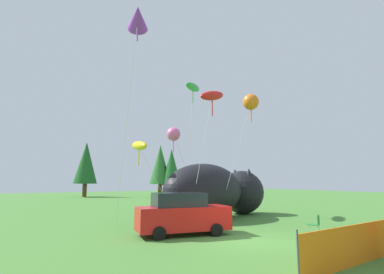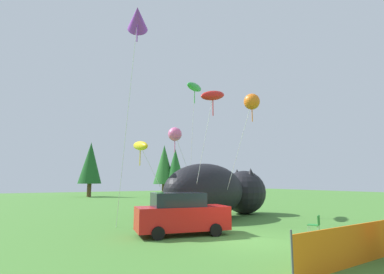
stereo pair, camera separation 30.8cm
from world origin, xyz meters
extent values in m
plane|color=#477F33|center=(0.00, 0.00, 0.00)|extent=(120.00, 120.00, 0.00)
cube|color=red|center=(-1.71, 2.53, 0.77)|extent=(4.48, 2.43, 1.05)
cube|color=#1E232D|center=(-1.92, 2.58, 1.61)|extent=(2.58, 1.93, 0.63)
cylinder|color=black|center=(-0.27, 3.06, 0.28)|extent=(0.60, 0.33, 0.57)
cylinder|color=black|center=(-0.58, 1.49, 0.28)|extent=(0.60, 0.33, 0.57)
cylinder|color=black|center=(-2.84, 3.58, 0.28)|extent=(0.60, 0.33, 0.57)
cylinder|color=black|center=(-3.16, 2.01, 0.28)|extent=(0.60, 0.33, 0.57)
cube|color=#267F33|center=(3.57, -0.47, 0.45)|extent=(0.67, 0.67, 0.03)
cube|color=#267F33|center=(3.68, -0.68, 0.67)|extent=(0.43, 0.25, 0.45)
cylinder|color=#A5A5AD|center=(3.28, -0.38, 0.22)|extent=(0.02, 0.02, 0.45)
cylinder|color=#A5A5AD|center=(3.66, -0.19, 0.22)|extent=(0.02, 0.02, 0.45)
cylinder|color=#A5A5AD|center=(3.48, -0.76, 0.22)|extent=(0.02, 0.02, 0.45)
cylinder|color=#A5A5AD|center=(3.85, -0.56, 0.22)|extent=(0.02, 0.02, 0.45)
ellipsoid|color=black|center=(2.27, 6.75, 1.80)|extent=(7.35, 5.24, 3.59)
ellipsoid|color=white|center=(2.27, 6.75, 0.99)|extent=(4.81, 3.74, 1.62)
sphere|color=black|center=(6.49, 7.93, 1.62)|extent=(3.23, 3.23, 3.23)
cone|color=black|center=(6.49, 8.74, 2.91)|extent=(0.90, 0.90, 0.97)
cone|color=black|center=(6.49, 7.12, 2.91)|extent=(0.90, 0.90, 0.97)
cube|color=orange|center=(1.67, -4.31, 0.58)|extent=(8.39, 0.70, 1.16)
cylinder|color=#4C4C51|center=(-2.53, -4.64, 0.64)|extent=(0.05, 0.05, 1.28)
cylinder|color=silver|center=(-0.68, 7.72, 2.37)|extent=(1.94, 1.63, 4.75)
ellipsoid|color=yellow|center=(-1.64, 8.52, 4.74)|extent=(0.95, 3.00, 1.01)
cylinder|color=yellow|center=(-1.64, 8.52, 4.04)|extent=(0.06, 0.06, 1.20)
cylinder|color=silver|center=(3.23, 4.76, 3.74)|extent=(1.95, 1.18, 7.49)
sphere|color=orange|center=(4.19, 4.19, 7.49)|extent=(1.03, 1.03, 1.03)
cylinder|color=orange|center=(4.19, 4.19, 6.79)|extent=(0.06, 0.06, 1.20)
cylinder|color=silver|center=(2.46, 8.91, 4.85)|extent=(1.12, 1.00, 9.71)
ellipsoid|color=green|center=(3.00, 9.40, 9.70)|extent=(2.80, 2.58, 1.10)
cylinder|color=green|center=(3.00, 9.40, 9.00)|extent=(0.06, 0.06, 1.20)
cylinder|color=silver|center=(0.90, 5.01, 3.89)|extent=(1.86, 0.25, 7.79)
ellipsoid|color=red|center=(1.82, 5.12, 7.78)|extent=(2.28, 1.10, 1.11)
cylinder|color=red|center=(1.82, 5.12, 7.08)|extent=(0.06, 0.06, 1.20)
cylinder|color=silver|center=(-3.61, 5.34, 5.51)|extent=(0.16, 2.16, 11.02)
cone|color=purple|center=(-3.54, 4.27, 11.01)|extent=(1.61, 1.94, 1.57)
cylinder|color=purple|center=(-3.54, 4.27, 10.31)|extent=(0.06, 0.06, 1.20)
cylinder|color=silver|center=(1.83, 8.09, 2.88)|extent=(1.61, 1.52, 5.77)
sphere|color=pink|center=(1.04, 8.84, 5.76)|extent=(0.98, 0.98, 0.98)
cylinder|color=pink|center=(1.04, 8.84, 5.06)|extent=(0.06, 0.06, 1.20)
cylinder|color=brown|center=(13.03, 32.40, 0.89)|extent=(0.57, 0.57, 1.78)
cone|color=#236028|center=(13.03, 32.40, 4.63)|extent=(3.13, 3.13, 5.69)
cylinder|color=brown|center=(1.29, 38.72, 1.01)|extent=(0.65, 0.65, 2.02)
cone|color=#1E5623|center=(1.29, 38.72, 5.26)|extent=(3.56, 3.56, 6.47)
cylinder|color=brown|center=(11.74, 33.80, 0.97)|extent=(0.62, 0.62, 1.94)
cone|color=#2D6B2D|center=(11.74, 33.80, 5.05)|extent=(3.42, 3.42, 6.22)
cylinder|color=brown|center=(16.50, 37.93, 0.66)|extent=(0.42, 0.42, 1.31)
cone|color=#236028|center=(16.50, 37.93, 3.41)|extent=(2.31, 2.31, 4.19)
camera|label=1|loc=(-8.71, -9.85, 2.48)|focal=28.00mm
camera|label=2|loc=(-8.45, -10.00, 2.48)|focal=28.00mm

